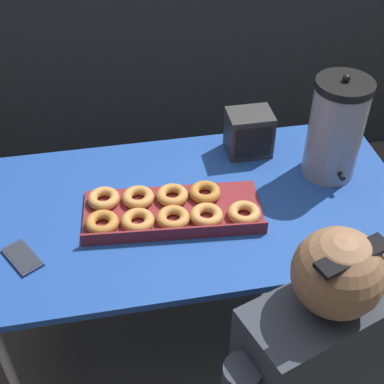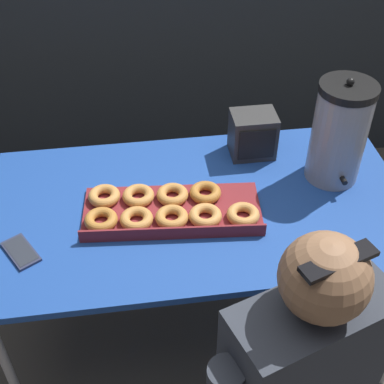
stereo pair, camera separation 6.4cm
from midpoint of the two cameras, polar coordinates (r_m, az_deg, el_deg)
name	(u,v)px [view 1 (the left image)]	position (r m, az deg, el deg)	size (l,w,h in m)	color
ground_plane	(199,326)	(2.52, 0.00, -14.16)	(12.00, 12.00, 0.00)	#4C473F
folding_table	(201,212)	(1.97, 0.00, -2.17)	(1.52, 0.83, 0.76)	#1E479E
donut_box	(168,210)	(1.89, -3.53, -1.93)	(0.65, 0.32, 0.05)	maroon
coffee_urn	(336,129)	(2.03, 14.21, 6.53)	(0.21, 0.23, 0.42)	#939399
cell_phone	(22,257)	(1.85, -18.60, -6.65)	(0.14, 0.17, 0.01)	#2D334C
space_heater	(249,133)	(2.14, 5.25, 6.28)	(0.17, 0.14, 0.18)	#333333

